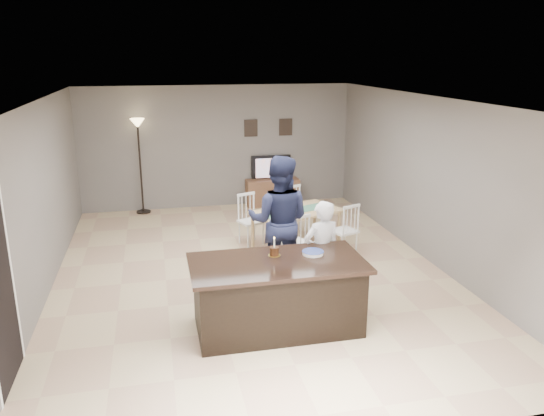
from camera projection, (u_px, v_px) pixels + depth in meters
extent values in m
plane|color=tan|center=(251.00, 273.00, 8.41)|extent=(8.00, 8.00, 0.00)
plane|color=slate|center=(218.00, 147.00, 11.78)|extent=(6.00, 0.00, 6.00)
plane|color=slate|center=(340.00, 309.00, 4.29)|extent=(6.00, 0.00, 6.00)
plane|color=slate|center=(39.00, 202.00, 7.40)|extent=(0.00, 8.00, 8.00)
plane|color=slate|center=(430.00, 180.00, 8.67)|extent=(0.00, 8.00, 8.00)
plane|color=white|center=(249.00, 100.00, 7.66)|extent=(8.00, 8.00, 0.00)
cube|color=black|center=(277.00, 297.00, 6.61)|extent=(2.00, 1.00, 0.85)
cube|color=black|center=(277.00, 263.00, 6.48)|extent=(2.15, 1.10, 0.05)
cube|color=brown|center=(273.00, 192.00, 12.11)|extent=(1.20, 0.40, 0.60)
imported|color=black|center=(272.00, 167.00, 12.02)|extent=(0.91, 0.12, 0.53)
plane|color=orange|center=(273.00, 168.00, 11.94)|extent=(0.78, 0.00, 0.78)
cube|color=black|center=(251.00, 128.00, 11.81)|extent=(0.30, 0.02, 0.38)
cube|color=black|center=(286.00, 127.00, 11.97)|extent=(0.30, 0.02, 0.38)
plane|color=black|center=(0.00, 290.00, 5.33)|extent=(0.00, 2.10, 2.10)
imported|color=silver|center=(321.00, 253.00, 7.19)|extent=(0.60, 0.45, 1.47)
imported|color=#1A1F3B|center=(279.00, 221.00, 7.79)|extent=(1.15, 1.03, 1.95)
cylinder|color=gold|center=(274.00, 255.00, 6.67)|extent=(0.16, 0.16, 0.00)
cylinder|color=#3A2010|center=(274.00, 251.00, 6.65)|extent=(0.12, 0.12, 0.10)
cylinder|color=white|center=(274.00, 243.00, 6.62)|extent=(0.02, 0.02, 0.12)
sphere|color=#FFBF4C|center=(274.00, 238.00, 6.60)|extent=(0.02, 0.02, 0.02)
cylinder|color=white|center=(313.00, 254.00, 6.70)|extent=(0.27, 0.27, 0.01)
cylinder|color=white|center=(313.00, 253.00, 6.70)|extent=(0.27, 0.27, 0.01)
cylinder|color=white|center=(313.00, 252.00, 6.70)|extent=(0.27, 0.27, 0.01)
cylinder|color=navy|center=(313.00, 251.00, 6.69)|extent=(0.27, 0.27, 0.00)
cube|color=tan|center=(296.00, 212.00, 9.24)|extent=(1.72, 1.34, 0.04)
cylinder|color=tan|center=(275.00, 244.00, 8.69)|extent=(0.06, 0.06, 0.67)
cylinder|color=tan|center=(314.00, 220.00, 9.98)|extent=(0.06, 0.06, 0.67)
cube|color=#3F7159|center=(296.00, 210.00, 9.23)|extent=(1.36, 0.78, 0.01)
cube|color=silver|center=(294.00, 243.00, 8.50)|extent=(0.51, 0.50, 0.04)
cylinder|color=silver|center=(291.00, 261.00, 8.36)|extent=(0.03, 0.03, 0.41)
cylinder|color=silver|center=(297.00, 251.00, 8.77)|extent=(0.03, 0.03, 0.41)
cube|color=silver|center=(301.00, 217.00, 8.23)|extent=(0.35, 0.16, 0.05)
cube|color=silver|center=(344.00, 231.00, 9.06)|extent=(0.51, 0.50, 0.04)
cylinder|color=silver|center=(342.00, 248.00, 8.91)|extent=(0.03, 0.03, 0.41)
cylinder|color=silver|center=(345.00, 239.00, 9.33)|extent=(0.03, 0.03, 0.41)
cube|color=silver|center=(352.00, 207.00, 8.79)|extent=(0.35, 0.16, 0.05)
cube|color=silver|center=(251.00, 222.00, 9.57)|extent=(0.51, 0.50, 0.04)
cylinder|color=silver|center=(254.00, 229.00, 9.84)|extent=(0.03, 0.03, 0.41)
cylinder|color=silver|center=(248.00, 237.00, 9.42)|extent=(0.03, 0.03, 0.41)
cube|color=silver|center=(246.00, 194.00, 9.57)|extent=(0.35, 0.16, 0.05)
cube|color=silver|center=(298.00, 212.00, 10.12)|extent=(0.51, 0.50, 0.04)
cylinder|color=silver|center=(300.00, 220.00, 10.39)|extent=(0.03, 0.03, 0.41)
cylinder|color=silver|center=(295.00, 227.00, 9.98)|extent=(0.03, 0.03, 0.41)
cube|color=silver|center=(293.00, 187.00, 10.12)|extent=(0.35, 0.16, 0.05)
cylinder|color=black|center=(144.00, 212.00, 11.60)|extent=(0.31, 0.31, 0.03)
cylinder|color=black|center=(141.00, 169.00, 11.34)|extent=(0.04, 0.04, 1.88)
cone|color=#FAD589|center=(137.00, 123.00, 11.06)|extent=(0.31, 0.31, 0.20)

